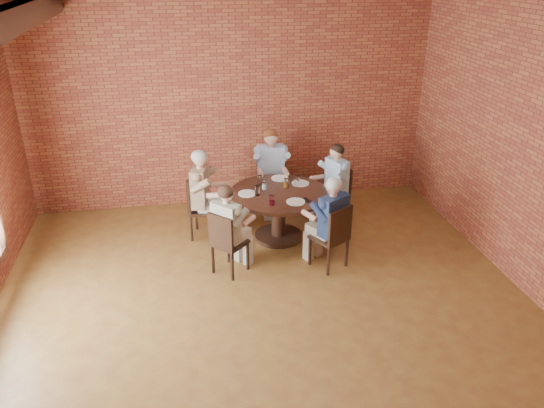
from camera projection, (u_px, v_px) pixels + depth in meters
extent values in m
plane|color=brown|center=(271.00, 323.00, 6.12)|extent=(7.00, 7.00, 0.00)
plane|color=silver|center=(270.00, 12.00, 4.68)|extent=(7.00, 7.00, 0.00)
plane|color=brown|center=(231.00, 103.00, 8.52)|extent=(7.00, 0.00, 7.00)
cylinder|color=black|center=(278.00, 236.00, 7.97)|extent=(0.71, 0.71, 0.06)
cylinder|color=black|center=(279.00, 217.00, 7.84)|extent=(0.20, 0.20, 0.64)
cylinder|color=#381D14|center=(279.00, 194.00, 7.68)|extent=(1.42, 1.42, 0.05)
cube|color=black|center=(333.00, 197.00, 8.30)|extent=(0.52, 0.52, 0.04)
cube|color=black|center=(343.00, 180.00, 8.28)|extent=(0.19, 0.38, 0.45)
cylinder|color=black|center=(317.00, 208.00, 8.44)|extent=(0.04, 0.04, 0.41)
cylinder|color=black|center=(330.00, 216.00, 8.18)|extent=(0.04, 0.04, 0.41)
cylinder|color=black|center=(334.00, 203.00, 8.60)|extent=(0.04, 0.04, 0.41)
cylinder|color=black|center=(347.00, 211.00, 8.35)|extent=(0.04, 0.04, 0.41)
cube|color=black|center=(271.00, 186.00, 8.66)|extent=(0.48, 0.48, 0.04)
cube|color=black|center=(270.00, 166.00, 8.73)|extent=(0.45, 0.07, 0.51)
cylinder|color=black|center=(261.00, 204.00, 8.56)|extent=(0.04, 0.04, 0.41)
cylinder|color=black|center=(284.00, 203.00, 8.60)|extent=(0.04, 0.04, 0.41)
cylinder|color=black|center=(259.00, 195.00, 8.91)|extent=(0.04, 0.04, 0.41)
cylinder|color=black|center=(281.00, 194.00, 8.95)|extent=(0.04, 0.04, 0.41)
cube|color=black|center=(205.00, 210.00, 7.87)|extent=(0.53, 0.53, 0.04)
cube|color=black|center=(191.00, 193.00, 7.76)|extent=(0.15, 0.43, 0.50)
cylinder|color=black|center=(217.00, 229.00, 7.78)|extent=(0.04, 0.04, 0.41)
cylinder|color=black|center=(221.00, 218.00, 8.12)|extent=(0.04, 0.04, 0.41)
cylinder|color=black|center=(191.00, 229.00, 7.80)|extent=(0.04, 0.04, 0.41)
cylinder|color=black|center=(196.00, 217.00, 8.14)|extent=(0.04, 0.04, 0.41)
cube|color=black|center=(230.00, 243.00, 6.96)|extent=(0.55, 0.55, 0.04)
cube|color=black|center=(221.00, 232.00, 6.73)|extent=(0.30, 0.30, 0.44)
cylinder|color=black|center=(248.00, 256.00, 7.09)|extent=(0.04, 0.04, 0.41)
cylinder|color=black|center=(229.00, 249.00, 7.26)|extent=(0.04, 0.04, 0.41)
cylinder|color=black|center=(232.00, 267.00, 6.85)|extent=(0.04, 0.04, 0.41)
cylinder|color=black|center=(213.00, 259.00, 7.02)|extent=(0.04, 0.04, 0.41)
cube|color=black|center=(329.00, 238.00, 7.09)|extent=(0.56, 0.56, 0.04)
cube|color=black|center=(340.00, 226.00, 6.85)|extent=(0.38, 0.24, 0.47)
cylinder|color=black|center=(328.00, 243.00, 7.41)|extent=(0.04, 0.04, 0.41)
cylinder|color=black|center=(310.00, 251.00, 7.20)|extent=(0.04, 0.04, 0.41)
cylinder|color=black|center=(347.00, 253.00, 7.17)|extent=(0.04, 0.04, 0.41)
cylinder|color=black|center=(328.00, 262.00, 6.96)|extent=(0.04, 0.04, 0.41)
cylinder|color=white|center=(300.00, 183.00, 7.94)|extent=(0.26, 0.26, 0.01)
cylinder|color=white|center=(280.00, 178.00, 8.12)|extent=(0.26, 0.26, 0.01)
cylinder|color=white|center=(247.00, 193.00, 7.60)|extent=(0.26, 0.26, 0.01)
cylinder|color=white|center=(296.00, 202.00, 7.34)|extent=(0.26, 0.26, 0.01)
cylinder|color=white|center=(297.00, 182.00, 7.82)|extent=(0.07, 0.07, 0.14)
cylinder|color=white|center=(286.00, 183.00, 7.79)|extent=(0.07, 0.07, 0.14)
cylinder|color=white|center=(260.00, 180.00, 7.90)|extent=(0.07, 0.07, 0.14)
cylinder|color=white|center=(264.00, 185.00, 7.72)|extent=(0.07, 0.07, 0.14)
cylinder|color=white|center=(257.00, 191.00, 7.54)|extent=(0.07, 0.07, 0.14)
cylinder|color=white|center=(272.00, 200.00, 7.23)|extent=(0.07, 0.07, 0.14)
cube|color=black|center=(306.00, 200.00, 7.40)|extent=(0.13, 0.17, 0.01)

